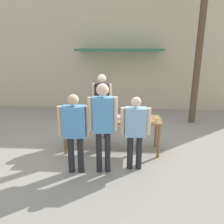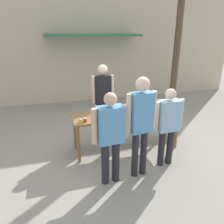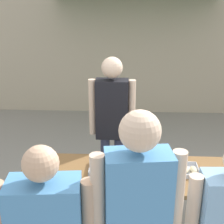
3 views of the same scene
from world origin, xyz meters
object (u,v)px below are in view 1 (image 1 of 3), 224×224
at_px(condiment_jar_ketchup, 71,118).
at_px(person_server_behind_table, 102,100).
at_px(beer_cup, 157,120).
at_px(person_customer_holding_hotdog, 75,128).
at_px(food_tray_buns, 125,117).
at_px(person_customer_with_cup, 135,128).
at_px(person_customer_waiting_in_line, 103,121).
at_px(utility_pole, 201,36).
at_px(food_tray_sausages, 99,117).
at_px(condiment_jar_mustard, 67,118).

height_order(condiment_jar_ketchup, person_server_behind_table, person_server_behind_table).
distance_m(beer_cup, person_customer_holding_hotdog, 1.87).
distance_m(food_tray_buns, person_customer_with_cup, 0.89).
height_order(person_customer_with_cup, person_customer_waiting_in_line, person_customer_waiting_in_line).
bearing_deg(condiment_jar_ketchup, utility_pole, 36.47).
relative_size(person_server_behind_table, utility_pole, 0.33).
bearing_deg(utility_pole, condiment_jar_ketchup, -143.53).
xyz_separation_m(person_server_behind_table, person_customer_with_cup, (0.87, -1.58, -0.18)).
bearing_deg(condiment_jar_ketchup, food_tray_sausages, 22.64).
height_order(food_tray_buns, person_customer_waiting_in_line, person_customer_waiting_in_line).
distance_m(food_tray_buns, person_customer_waiting_in_line, 1.13).
height_order(condiment_jar_ketchup, utility_pole, utility_pole).
bearing_deg(person_customer_with_cup, person_server_behind_table, -63.13).
bearing_deg(condiment_jar_ketchup, person_customer_holding_hotdog, -70.56).
height_order(food_tray_sausages, utility_pole, utility_pole).
height_order(condiment_jar_mustard, utility_pole, utility_pole).
distance_m(person_customer_with_cup, utility_pole, 4.23).
distance_m(food_tray_buns, condiment_jar_mustard, 1.37).
xyz_separation_m(condiment_jar_mustard, beer_cup, (2.07, 0.00, 0.02)).
bearing_deg(food_tray_sausages, condiment_jar_ketchup, -157.36).
height_order(food_tray_buns, beer_cup, beer_cup).
xyz_separation_m(person_customer_holding_hotdog, person_customer_with_cup, (1.19, 0.23, -0.05)).
xyz_separation_m(food_tray_sausages, food_tray_buns, (0.62, 0.00, 0.01)).
bearing_deg(food_tray_buns, person_customer_with_cup, -74.66).
bearing_deg(condiment_jar_ketchup, food_tray_buns, 11.91).
relative_size(condiment_jar_mustard, utility_pole, 0.01).
height_order(food_tray_sausages, food_tray_buns, food_tray_buns).
xyz_separation_m(beer_cup, person_customer_with_cup, (-0.49, -0.58, 0.02)).
xyz_separation_m(condiment_jar_ketchup, utility_pole, (3.51, 2.60, 1.93)).
bearing_deg(condiment_jar_mustard, person_customer_waiting_in_line, -38.80).
bearing_deg(person_customer_with_cup, food_tray_sausages, -46.90).
distance_m(condiment_jar_mustard, utility_pole, 4.85).
distance_m(person_customer_with_cup, person_customer_waiting_in_line, 0.69).
distance_m(food_tray_sausages, utility_pole, 4.20).
relative_size(food_tray_buns, utility_pole, 0.08).
relative_size(food_tray_sausages, person_customer_with_cup, 0.25).
relative_size(person_customer_holding_hotdog, person_customer_with_cup, 1.05).
bearing_deg(person_server_behind_table, beer_cup, -35.14).
height_order(condiment_jar_ketchup, person_customer_waiting_in_line, person_customer_waiting_in_line).
relative_size(condiment_jar_ketchup, person_customer_with_cup, 0.05).
distance_m(beer_cup, person_customer_waiting_in_line, 1.38).
bearing_deg(food_tray_sausages, person_customer_waiting_in_line, -77.98).
bearing_deg(person_customer_holding_hotdog, utility_pole, -138.49).
bearing_deg(person_server_behind_table, condiment_jar_ketchup, -120.75).
bearing_deg(person_server_behind_table, person_customer_with_cup, -60.15).
distance_m(person_customer_holding_hotdog, person_customer_waiting_in_line, 0.58).
bearing_deg(utility_pole, food_tray_buns, -134.15).
relative_size(person_customer_holding_hotdog, utility_pole, 0.30).
relative_size(food_tray_buns, condiment_jar_ketchup, 5.73).
height_order(condiment_jar_mustard, condiment_jar_ketchup, same).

